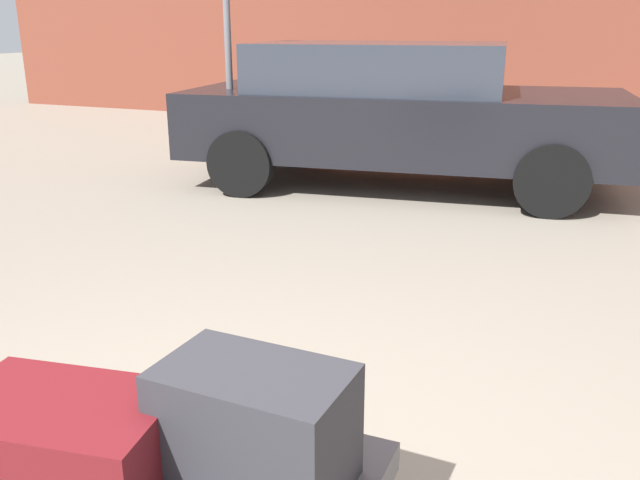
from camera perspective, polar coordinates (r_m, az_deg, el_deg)
duffel_bag_charcoal_rear_left at (r=1.97m, az=-5.59°, el=-15.49°), size 0.55×0.35×0.36m
suitcase_maroon_front_left at (r=2.14m, az=-21.04°, el=-15.51°), size 0.68×0.49×0.25m
parked_car at (r=6.92m, az=6.57°, el=10.86°), size 4.49×2.34×1.42m
no_parking_sign at (r=7.07m, az=-7.89°, el=17.46°), size 0.49×0.14×2.54m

